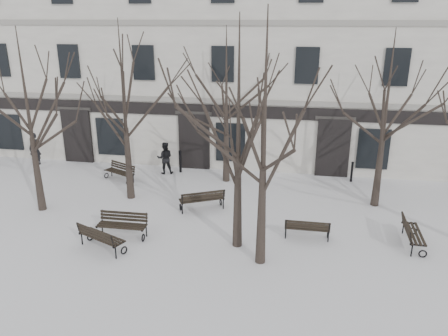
% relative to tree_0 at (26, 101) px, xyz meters
% --- Properties ---
extents(ground, '(100.00, 100.00, 0.00)m').
position_rel_tree_0_xyz_m(ground, '(8.53, -1.77, -4.54)').
color(ground, silver).
rests_on(ground, ground).
extents(building, '(40.40, 10.20, 11.40)m').
position_rel_tree_0_xyz_m(building, '(8.53, 11.19, 0.98)').
color(building, silver).
rests_on(building, ground).
extents(tree_0, '(5.08, 5.08, 7.26)m').
position_rel_tree_0_xyz_m(tree_0, '(0.00, 0.00, 0.00)').
color(tree_0, black).
rests_on(tree_0, ground).
extents(tree_1, '(5.39, 5.39, 7.71)m').
position_rel_tree_0_xyz_m(tree_1, '(8.40, -1.61, 0.28)').
color(tree_1, black).
rests_on(tree_1, ground).
extents(tree_2, '(5.52, 5.52, 7.89)m').
position_rel_tree_0_xyz_m(tree_2, '(9.29, -2.56, 0.39)').
color(tree_2, black).
rests_on(tree_2, ground).
extents(tree_4, '(5.28, 5.28, 7.54)m').
position_rel_tree_0_xyz_m(tree_4, '(3.17, 1.80, 0.17)').
color(tree_4, black).
rests_on(tree_4, ground).
extents(tree_5, '(5.06, 5.06, 7.23)m').
position_rel_tree_0_xyz_m(tree_5, '(6.97, 4.59, -0.02)').
color(tree_5, black).
rests_on(tree_5, ground).
extents(tree_6, '(5.04, 5.04, 7.20)m').
position_rel_tree_0_xyz_m(tree_6, '(13.65, 2.79, -0.04)').
color(tree_6, black).
rests_on(tree_6, ground).
extents(bench_0, '(1.80, 0.67, 0.90)m').
position_rel_tree_0_xyz_m(bench_0, '(4.22, -1.66, -4.05)').
color(bench_0, black).
rests_on(bench_0, ground).
extents(bench_1, '(1.88, 1.32, 0.90)m').
position_rel_tree_0_xyz_m(bench_1, '(3.86, -2.73, -4.05)').
color(bench_1, black).
rests_on(bench_1, ground).
extents(bench_2, '(1.59, 0.59, 0.80)m').
position_rel_tree_0_xyz_m(bench_2, '(10.79, -0.72, -4.11)').
color(bench_2, black).
rests_on(bench_2, ground).
extents(bench_3, '(1.74, 1.27, 0.84)m').
position_rel_tree_0_xyz_m(bench_3, '(1.87, 3.80, -4.08)').
color(bench_3, black).
rests_on(bench_3, ground).
extents(bench_4, '(1.90, 1.40, 0.92)m').
position_rel_tree_0_xyz_m(bench_4, '(6.57, 1.03, -4.04)').
color(bench_4, black).
rests_on(bench_4, ground).
extents(bench_5, '(0.71, 1.78, 0.88)m').
position_rel_tree_0_xyz_m(bench_5, '(14.37, -0.54, -4.06)').
color(bench_5, black).
rests_on(bench_5, ground).
extents(bollard_a, '(0.15, 0.15, 1.18)m').
position_rel_tree_0_xyz_m(bollard_a, '(4.45, 5.42, -3.91)').
color(bollard_a, black).
rests_on(bollard_a, ground).
extents(bollard_b, '(0.13, 0.13, 1.02)m').
position_rel_tree_0_xyz_m(bollard_b, '(12.95, 5.50, -3.99)').
color(bollard_b, black).
rests_on(bollard_b, ground).
extents(pedestrian_a, '(0.68, 0.50, 1.73)m').
position_rel_tree_0_xyz_m(pedestrian_a, '(-3.54, 5.32, -4.54)').
color(pedestrian_a, black).
rests_on(pedestrian_a, ground).
extents(pedestrian_b, '(0.94, 0.82, 1.64)m').
position_rel_tree_0_xyz_m(pedestrian_b, '(3.74, 5.10, -4.54)').
color(pedestrian_b, black).
rests_on(pedestrian_b, ground).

